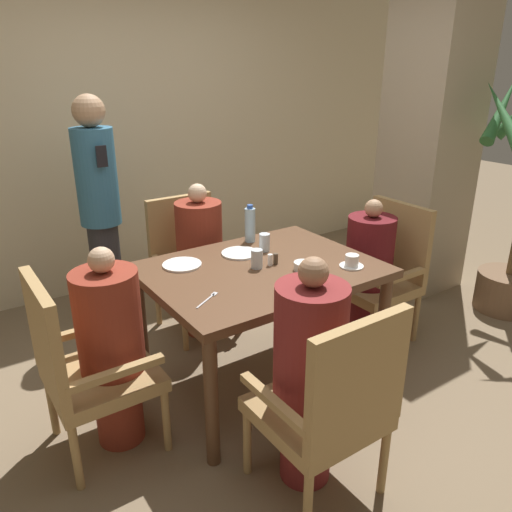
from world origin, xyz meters
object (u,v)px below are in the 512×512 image
object	(u,v)px
diner_in_far_chair	(200,260)
chair_far_side	(191,261)
chair_right_side	(383,269)
chair_near_corner	(331,403)
standing_host	(100,208)
water_bottle	(250,224)
bowl_small	(303,266)
diner_in_left_chair	(112,347)
teacup_with_saucer	(352,262)
glass_tall_near	(264,242)
diner_in_near_chair	(309,372)
glass_tall_mid	(257,259)
chair_left_side	(82,364)
diner_in_right_chair	(368,271)
plate_main_right	(182,265)
plate_main_left	(240,253)

from	to	relation	value
diner_in_far_chair	chair_far_side	bearing A→B (deg)	90.00
chair_right_side	chair_near_corner	distance (m)	1.58
chair_near_corner	standing_host	bearing A→B (deg)	96.37
water_bottle	bowl_small	bearing A→B (deg)	-92.19
diner_in_left_chair	teacup_with_saucer	size ratio (longest dim) A/B	7.77
chair_far_side	glass_tall_near	distance (m)	0.78
chair_near_corner	glass_tall_near	world-z (taller)	chair_near_corner
diner_in_left_chair	diner_in_far_chair	bearing A→B (deg)	39.72
chair_right_side	bowl_small	distance (m)	0.94
diner_in_near_chair	teacup_with_saucer	distance (m)	0.85
diner_in_far_chair	glass_tall_mid	size ratio (longest dim) A/B	10.10
chair_near_corner	chair_far_side	bearing A→B (deg)	81.81
chair_left_side	water_bottle	bearing A→B (deg)	17.80
chair_right_side	chair_left_side	bearing A→B (deg)	180.00
chair_far_side	diner_in_right_chair	size ratio (longest dim) A/B	0.93
standing_host	glass_tall_near	size ratio (longest dim) A/B	15.22
teacup_with_saucer	chair_far_side	bearing A→B (deg)	109.89
chair_left_side	water_bottle	size ratio (longest dim) A/B	3.92
bowl_small	glass_tall_near	size ratio (longest dim) A/B	0.96
diner_in_left_chair	teacup_with_saucer	world-z (taller)	diner_in_left_chair
chair_far_side	standing_host	distance (m)	0.74
diner_in_near_chair	teacup_with_saucer	xyz separation A→B (m)	(0.69, 0.45, 0.22)
chair_left_side	standing_host	world-z (taller)	standing_host
diner_in_far_chair	water_bottle	size ratio (longest dim) A/B	4.51
diner_in_far_chair	chair_right_side	distance (m)	1.29
diner_in_right_chair	glass_tall_mid	distance (m)	0.97
water_bottle	chair_right_side	bearing A→B (deg)	-24.88
diner_in_left_chair	diner_in_near_chair	bearing A→B (deg)	-49.36
diner_in_far_chair	diner_in_right_chair	bearing A→B (deg)	-39.72
plate_main_right	teacup_with_saucer	size ratio (longest dim) A/B	1.63
bowl_small	water_bottle	distance (m)	0.58
glass_tall_near	teacup_with_saucer	bearing A→B (deg)	-62.00
plate_main_right	chair_right_side	bearing A→B (deg)	-10.83
glass_tall_near	water_bottle	bearing A→B (deg)	83.26
diner_in_far_chair	bowl_small	distance (m)	0.96
chair_far_side	bowl_small	bearing A→B (deg)	-81.03
plate_main_left	teacup_with_saucer	size ratio (longest dim) A/B	1.63
plate_main_right	glass_tall_mid	size ratio (longest dim) A/B	2.05
diner_in_left_chair	glass_tall_mid	size ratio (longest dim) A/B	9.78
chair_far_side	glass_tall_mid	size ratio (longest dim) A/B	8.77
glass_tall_near	chair_far_side	bearing A→B (deg)	103.56
chair_left_side	glass_tall_mid	distance (m)	1.07
chair_left_side	chair_far_side	bearing A→B (deg)	40.52
standing_host	plate_main_left	size ratio (longest dim) A/B	7.43
plate_main_right	bowl_small	bearing A→B (deg)	-39.71
diner_in_right_chair	water_bottle	distance (m)	0.88
chair_far_side	teacup_with_saucer	bearing A→B (deg)	-70.11
chair_left_side	chair_near_corner	world-z (taller)	same
water_bottle	diner_in_left_chair	bearing A→B (deg)	-159.94
diner_in_right_chair	water_bottle	xyz separation A→B (m)	(-0.71, 0.40, 0.36)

